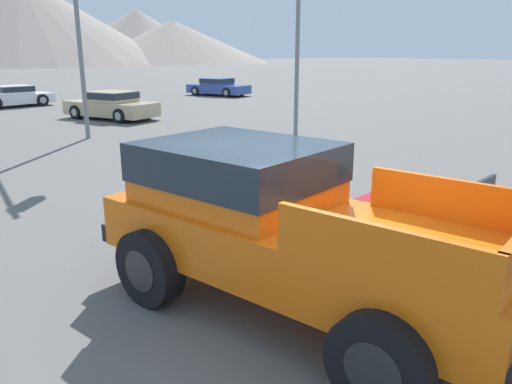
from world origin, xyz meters
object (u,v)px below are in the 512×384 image
at_px(parked_car_blue, 218,87).
at_px(parked_car_tan, 111,105).
at_px(orange_pickup_truck, 279,218).
at_px(parked_car_white, 13,96).
at_px(red_convertible_car, 504,230).
at_px(traffic_light_main, 89,16).

bearing_deg(parked_car_blue, parked_car_tan, 15.20).
height_order(parked_car_blue, parked_car_tan, parked_car_tan).
distance_m(orange_pickup_truck, parked_car_tan, 18.70).
xyz_separation_m(parked_car_blue, parked_car_white, (-13.09, -0.24, -0.01)).
relative_size(red_convertible_car, parked_car_tan, 0.96).
bearing_deg(parked_car_white, orange_pickup_truck, 164.52).
xyz_separation_m(orange_pickup_truck, parked_car_white, (0.33, 26.53, -0.52)).
distance_m(red_convertible_car, parked_car_tan, 19.03).
bearing_deg(red_convertible_car, parked_car_tan, 76.56).
bearing_deg(traffic_light_main, parked_car_blue, 140.01).
relative_size(orange_pickup_truck, red_convertible_car, 1.22).
relative_size(parked_car_blue, traffic_light_main, 0.81).
bearing_deg(parked_car_blue, traffic_light_main, 25.19).
distance_m(parked_car_blue, traffic_light_main, 19.47).
bearing_deg(traffic_light_main, red_convertible_car, 11.64).
xyz_separation_m(red_convertible_car, parked_car_blue, (9.69, 27.42, 0.18)).
distance_m(red_convertible_car, parked_car_blue, 29.08).
xyz_separation_m(red_convertible_car, traffic_light_main, (-2.63, 12.74, 3.65)).
distance_m(parked_car_white, traffic_light_main, 14.87).
bearing_deg(orange_pickup_truck, red_convertible_car, -28.09).
bearing_deg(parked_car_tan, parked_car_white, 83.24).
bearing_deg(parked_car_white, parked_car_blue, -103.72).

